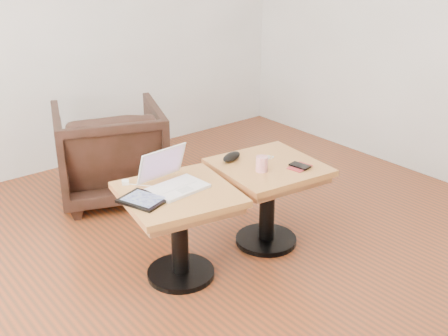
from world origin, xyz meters
TOP-DOWN VIEW (x-y plane):
  - room_shell at (0.00, 0.00)m, footprint 4.52×4.52m
  - side_table_left at (-0.08, 0.33)m, footprint 0.67×0.67m
  - side_table_right at (0.54, 0.30)m, footprint 0.64×0.64m
  - laptop at (-0.07, 0.39)m, footprint 0.31×0.30m
  - tablet at (-0.29, 0.34)m, footprint 0.24×0.27m
  - charging_adapter at (-0.25, 0.58)m, footprint 0.05×0.05m
  - glasses_case at (0.41, 0.48)m, footprint 0.17×0.11m
  - striped_cup at (0.45, 0.25)m, footprint 0.07×0.07m
  - earbuds_tangle at (0.61, 0.37)m, footprint 0.07×0.05m
  - phone_on_sleeve at (0.65, 0.15)m, footprint 0.15×0.13m
  - armchair at (0.13, 1.50)m, footprint 0.95×0.96m

SIDE VIEW (x-z plane):
  - armchair at x=0.13m, z-range 0.00..0.68m
  - side_table_left at x=-0.08m, z-range 0.13..0.66m
  - side_table_right at x=0.54m, z-range 0.13..0.66m
  - earbuds_tangle at x=0.61m, z-range 0.52..0.54m
  - phone_on_sleeve at x=0.65m, z-range 0.52..0.54m
  - tablet at x=-0.29m, z-range 0.52..0.54m
  - charging_adapter at x=-0.25m, z-range 0.53..0.55m
  - glasses_case at x=0.41m, z-range 0.53..0.57m
  - laptop at x=-0.07m, z-range 0.47..0.67m
  - striped_cup at x=0.45m, z-range 0.53..0.61m
  - room_shell at x=0.00m, z-range 0.00..2.71m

